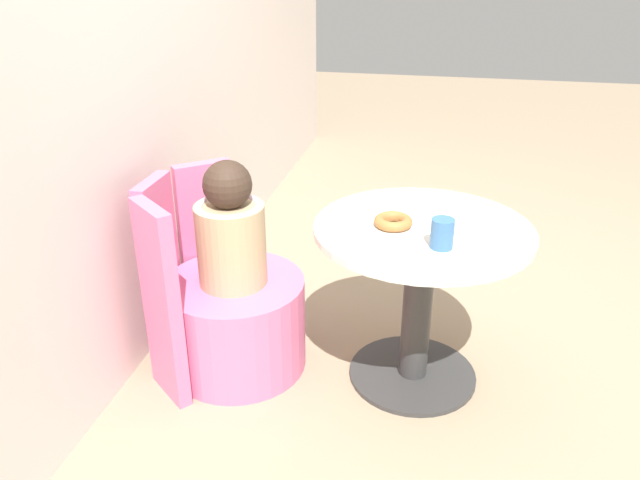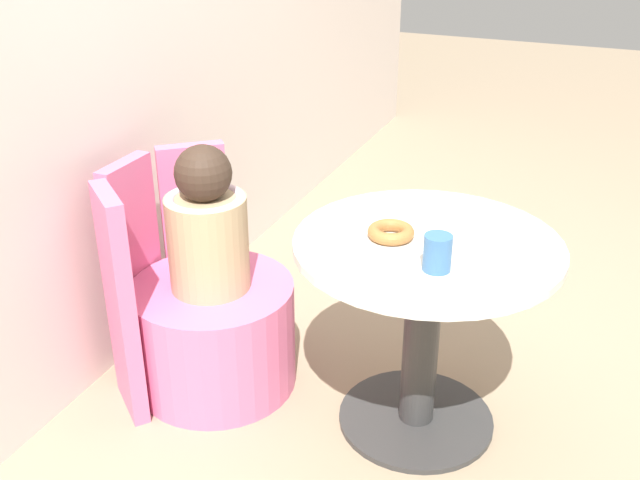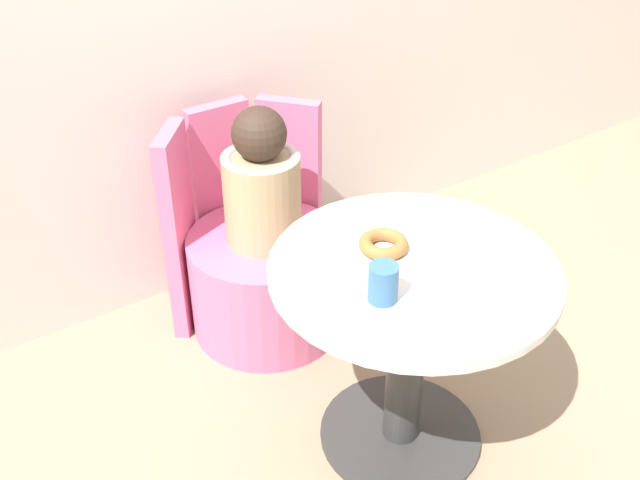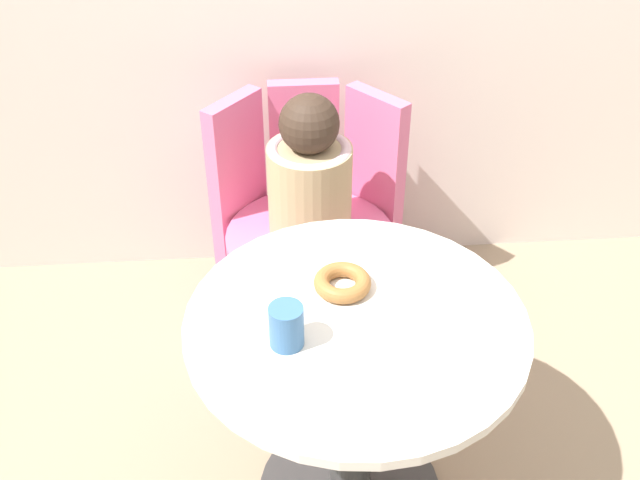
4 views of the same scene
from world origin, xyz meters
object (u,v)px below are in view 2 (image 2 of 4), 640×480
Objects in this scene: round_table at (424,301)px; donut at (391,232)px; tub_chair at (215,334)px; child_figure at (207,226)px; cup at (437,253)px.

donut is (-0.02, 0.10, 0.21)m from round_table.
child_figure reaches higher than tub_chair.
cup is at bearing -157.41° from round_table.
tub_chair is at bearing -90.00° from child_figure.
cup is at bearing -128.76° from donut.
cup is (-0.10, -0.74, 0.49)m from tub_chair.
round_table is 7.73× the size of cup.
child_figure is 4.80× the size of cup.
donut is 0.21m from cup.
child_figure is (0.00, 0.00, 0.39)m from tub_chair.
cup reaches higher than donut.
round_table is at bearing -78.76° from donut.
child_figure reaches higher than donut.
tub_chair is 5.40× the size of cup.
child_figure is at bearing 82.55° from cup.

